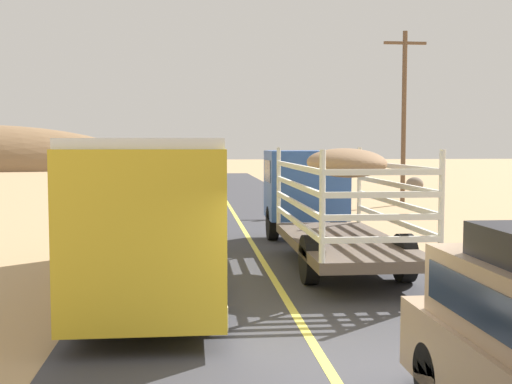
# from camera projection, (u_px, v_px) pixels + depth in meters

# --- Properties ---
(ground_plane) EXTENTS (240.00, 240.00, 0.00)m
(ground_plane) POSITION_uv_depth(u_px,v_px,m) (333.00, 378.00, 8.71)
(ground_plane) COLOR tan
(road_surface) EXTENTS (8.00, 120.00, 0.02)m
(road_surface) POSITION_uv_depth(u_px,v_px,m) (333.00, 377.00, 8.71)
(road_surface) COLOR #38383D
(road_surface) RESTS_ON ground
(road_centre_line) EXTENTS (0.16, 117.60, 0.00)m
(road_centre_line) POSITION_uv_depth(u_px,v_px,m) (333.00, 377.00, 8.71)
(road_centre_line) COLOR #D8CC4C
(road_centre_line) RESTS_ON road_surface
(livestock_truck) EXTENTS (2.53, 9.70, 3.02)m
(livestock_truck) POSITION_uv_depth(u_px,v_px,m) (319.00, 190.00, 18.94)
(livestock_truck) COLOR #3359A5
(livestock_truck) RESTS_ON road_surface
(bus) EXTENTS (2.54, 10.00, 3.21)m
(bus) POSITION_uv_depth(u_px,v_px,m) (158.00, 208.00, 14.16)
(bus) COLOR gold
(bus) RESTS_ON road_surface
(power_pole_mid) EXTENTS (2.20, 0.24, 8.85)m
(power_pole_mid) POSITION_uv_depth(u_px,v_px,m) (404.00, 113.00, 33.15)
(power_pole_mid) COLOR brown
(power_pole_mid) RESTS_ON ground
(boulder_near_shoulder) EXTENTS (1.10, 1.35, 0.95)m
(boulder_near_shoulder) POSITION_uv_depth(u_px,v_px,m) (415.00, 184.00, 42.58)
(boulder_near_shoulder) COLOR #756656
(boulder_near_shoulder) RESTS_ON ground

